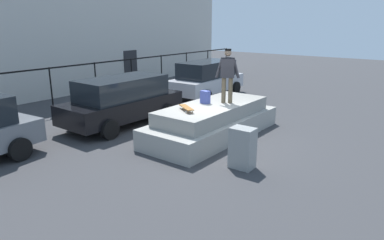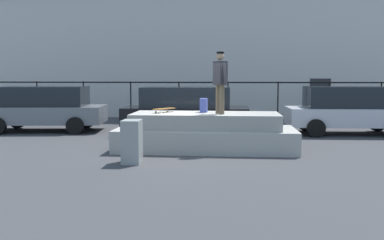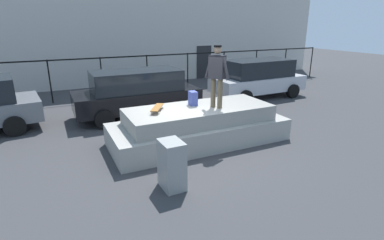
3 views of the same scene
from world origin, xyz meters
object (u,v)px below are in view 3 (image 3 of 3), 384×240
(skateboard, at_px, (157,108))
(car_silver_hatchback_far, at_px, (258,78))
(skateboarder, at_px, (217,72))
(backpack, at_px, (193,98))
(car_black_hatchback_mid, at_px, (137,92))
(utility_box, at_px, (172,165))

(skateboard, relative_size, car_silver_hatchback_far, 0.18)
(skateboarder, relative_size, car_silver_hatchback_far, 0.39)
(backpack, height_order, car_silver_hatchback_far, car_silver_hatchback_far)
(backpack, distance_m, car_black_hatchback_mid, 3.18)
(skateboard, xyz_separation_m, backpack, (1.15, 0.14, 0.10))
(car_black_hatchback_mid, bearing_deg, skateboard, -95.83)
(car_silver_hatchback_far, bearing_deg, car_black_hatchback_mid, -175.01)
(skateboard, bearing_deg, skateboarder, -12.89)
(car_silver_hatchback_far, bearing_deg, utility_box, -138.76)
(car_black_hatchback_mid, relative_size, utility_box, 4.28)
(backpack, xyz_separation_m, car_silver_hatchback_far, (5.11, 3.57, -0.35))
(skateboarder, xyz_separation_m, car_black_hatchback_mid, (-1.31, 3.56, -1.15))
(car_black_hatchback_mid, bearing_deg, utility_box, -98.45)
(skateboarder, distance_m, skateboard, 1.91)
(skateboarder, height_order, skateboard, skateboarder)
(utility_box, bearing_deg, car_silver_hatchback_far, 39.80)
(skateboard, height_order, car_silver_hatchback_far, car_silver_hatchback_far)
(skateboarder, bearing_deg, utility_box, -139.22)
(backpack, relative_size, utility_box, 0.39)
(backpack, bearing_deg, skateboarder, -132.68)
(skateboard, relative_size, car_black_hatchback_mid, 0.17)
(backpack, xyz_separation_m, car_black_hatchback_mid, (-0.82, 3.05, -0.36))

